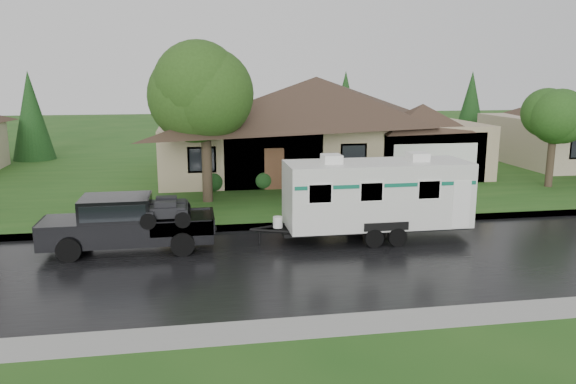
# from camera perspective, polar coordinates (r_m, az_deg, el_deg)

# --- Properties ---
(ground) EXTENTS (140.00, 140.00, 0.00)m
(ground) POSITION_cam_1_polar(r_m,az_deg,el_deg) (20.25, 5.81, -5.03)
(ground) COLOR #214F18
(ground) RESTS_ON ground
(road) EXTENTS (140.00, 8.00, 0.01)m
(road) POSITION_cam_1_polar(r_m,az_deg,el_deg) (18.42, 7.47, -6.77)
(road) COLOR black
(road) RESTS_ON ground
(curb) EXTENTS (140.00, 0.50, 0.15)m
(curb) POSITION_cam_1_polar(r_m,az_deg,el_deg) (22.32, 4.28, -3.20)
(curb) COLOR gray
(curb) RESTS_ON ground
(lawn) EXTENTS (140.00, 26.00, 0.15)m
(lawn) POSITION_cam_1_polar(r_m,az_deg,el_deg) (34.56, -0.80, 2.20)
(lawn) COLOR #214F18
(lawn) RESTS_ON ground
(house_main) EXTENTS (19.44, 10.80, 6.90)m
(house_main) POSITION_cam_1_polar(r_m,az_deg,el_deg) (33.44, 3.41, 7.92)
(house_main) COLOR tan
(house_main) RESTS_ON lawn
(tree_left_green) EXTENTS (4.26, 4.26, 7.05)m
(tree_left_green) POSITION_cam_1_polar(r_m,az_deg,el_deg) (25.43, -8.46, 9.88)
(tree_left_green) COLOR #382B1E
(tree_left_green) RESTS_ON lawn
(tree_right_green) EXTENTS (3.13, 3.13, 5.18)m
(tree_right_green) POSITION_cam_1_polar(r_m,az_deg,el_deg) (31.79, 25.46, 6.88)
(tree_right_green) COLOR #382B1E
(tree_right_green) RESTS_ON lawn
(shrub_row) EXTENTS (13.60, 1.00, 1.00)m
(shrub_row) POSITION_cam_1_polar(r_m,az_deg,el_deg) (29.35, 4.78, 1.57)
(shrub_row) COLOR #143814
(shrub_row) RESTS_ON lawn
(pickup_truck) EXTENTS (5.62, 2.14, 1.87)m
(pickup_truck) POSITION_cam_1_polar(r_m,az_deg,el_deg) (19.69, -16.19, -2.90)
(pickup_truck) COLOR black
(pickup_truck) RESTS_ON ground
(travel_trailer) EXTENTS (6.94, 2.44, 3.11)m
(travel_trailer) POSITION_cam_1_polar(r_m,az_deg,el_deg) (20.45, 8.98, -0.17)
(travel_trailer) COLOR silver
(travel_trailer) RESTS_ON ground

